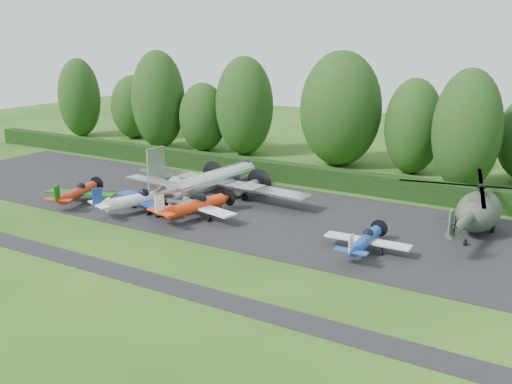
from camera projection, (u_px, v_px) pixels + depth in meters
The scene contains 18 objects.
ground at pixel (152, 239), 43.91m from camera, with size 160.00×160.00×0.00m, color #214B15.
apron at pixel (224, 206), 52.20m from camera, with size 70.00×18.00×0.01m, color black.
taxiway_verge at pixel (94, 265), 38.93m from camera, with size 70.00×2.00×0.00m, color black.
hedgerow at pixel (281, 181), 61.32m from camera, with size 90.00×1.60×2.00m, color black.
transport_plane at pixel (212, 181), 54.09m from camera, with size 19.82×15.20×6.35m.
light_plane_red at pixel (78, 192), 52.75m from camera, with size 6.77×7.12×2.60m.
light_plane_white at pixel (138, 199), 50.04m from camera, with size 7.58×7.97×2.91m.
light_plane_orange at pixel (196, 206), 48.22m from camera, with size 7.58×7.97×2.91m.
light_plane_blue at pixel (366, 240), 40.65m from camera, with size 6.29×6.62×2.42m.
helicopter at pixel (479, 208), 44.42m from camera, with size 12.39×14.51×3.99m.
tree_0 at pixel (341, 109), 66.99m from camera, with size 9.58×9.58×13.53m.
tree_2 at pixel (79, 98), 86.88m from camera, with size 6.30×6.30×11.84m.
tree_3 at pixel (203, 117), 76.13m from camera, with size 6.40×6.40×9.12m.
tree_4 at pixel (158, 100), 77.55m from camera, with size 7.25×7.25×13.28m.
tree_5 at pixel (134, 107), 85.48m from camera, with size 6.71×6.71×9.46m.
tree_6 at pixel (244, 106), 73.30m from camera, with size 7.46×7.46×12.65m.
tree_8 at pixel (413, 126), 63.37m from camera, with size 6.38×6.38×10.68m.
tree_9 at pixel (467, 130), 56.28m from camera, with size 6.75×6.75×12.17m.
Camera 1 is at (28.03, -31.46, 15.18)m, focal length 40.00 mm.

